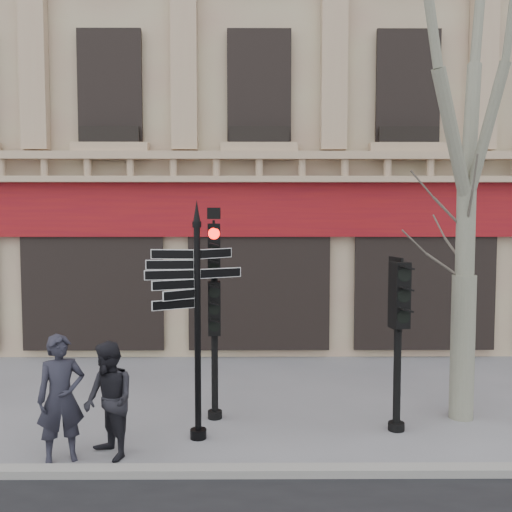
% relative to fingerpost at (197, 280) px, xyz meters
% --- Properties ---
extents(ground, '(80.00, 80.00, 0.00)m').
position_rel_fingerpost_xyz_m(ground, '(1.00, 0.12, -2.48)').
color(ground, slate).
rests_on(ground, ground).
extents(kerb, '(80.00, 0.25, 0.12)m').
position_rel_fingerpost_xyz_m(kerb, '(1.00, -1.28, -2.42)').
color(kerb, gray).
rests_on(kerb, ground).
extents(building, '(28.00, 15.52, 18.00)m').
position_rel_fingerpost_xyz_m(building, '(1.00, 12.60, 6.51)').
color(building, tan).
rests_on(building, ground).
extents(fingerpost, '(1.95, 1.95, 3.69)m').
position_rel_fingerpost_xyz_m(fingerpost, '(0.00, 0.00, 0.00)').
color(fingerpost, black).
rests_on(fingerpost, ground).
extents(traffic_signal_main, '(0.42, 0.31, 3.58)m').
position_rel_fingerpost_xyz_m(traffic_signal_main, '(0.20, 0.88, -0.22)').
color(traffic_signal_main, black).
rests_on(traffic_signal_main, ground).
extents(traffic_signal_secondary, '(0.51, 0.40, 2.73)m').
position_rel_fingerpost_xyz_m(traffic_signal_secondary, '(3.16, 0.31, -0.58)').
color(traffic_signal_secondary, black).
rests_on(traffic_signal_secondary, ground).
extents(plane_tree, '(3.57, 3.57, 9.48)m').
position_rel_fingerpost_xyz_m(plane_tree, '(4.40, 0.87, 4.18)').
color(plane_tree, gray).
rests_on(plane_tree, ground).
extents(pedestrian_a, '(0.77, 0.66, 1.80)m').
position_rel_fingerpost_xyz_m(pedestrian_a, '(-1.84, -0.79, -1.58)').
color(pedestrian_a, black).
rests_on(pedestrian_a, ground).
extents(pedestrian_b, '(1.00, 1.03, 1.67)m').
position_rel_fingerpost_xyz_m(pedestrian_b, '(-1.20, -0.70, -1.64)').
color(pedestrian_b, black).
rests_on(pedestrian_b, ground).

